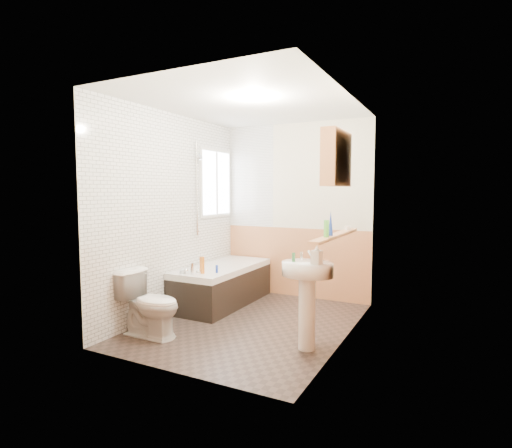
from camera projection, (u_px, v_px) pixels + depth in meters
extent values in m
plane|color=#2E2421|center=(250.00, 324.00, 4.63)|extent=(2.80, 2.80, 0.00)
plane|color=white|center=(250.00, 104.00, 4.42)|extent=(2.80, 2.80, 0.00)
cube|color=beige|center=(296.00, 211.00, 5.78)|extent=(2.20, 0.02, 2.50)
cube|color=beige|center=(170.00, 226.00, 3.28)|extent=(2.20, 0.02, 2.50)
cube|color=beige|center=(172.00, 214.00, 5.03)|extent=(0.02, 2.80, 2.50)
cube|color=beige|center=(347.00, 219.00, 4.02)|extent=(0.02, 2.80, 2.50)
cube|color=tan|center=(344.00, 292.00, 4.09)|extent=(0.01, 2.80, 1.00)
cube|color=tan|center=(173.00, 314.00, 3.36)|extent=(2.20, 0.01, 1.00)
cube|color=tan|center=(295.00, 262.00, 5.82)|extent=(2.20, 0.01, 1.00)
cube|color=white|center=(174.00, 214.00, 5.02)|extent=(0.01, 2.80, 2.50)
cube|color=white|center=(251.00, 177.00, 6.04)|extent=(0.75, 0.01, 1.50)
cube|color=white|center=(216.00, 183.00, 5.82)|extent=(0.03, 0.79, 0.99)
cube|color=white|center=(217.00, 183.00, 5.81)|extent=(0.01, 0.70, 0.90)
cube|color=white|center=(217.00, 183.00, 5.81)|extent=(0.01, 0.04, 0.90)
cube|color=black|center=(222.00, 287.00, 5.45)|extent=(0.70, 1.58, 0.45)
cube|color=white|center=(222.00, 268.00, 5.43)|extent=(0.70, 1.58, 0.08)
cube|color=white|center=(222.00, 269.00, 5.43)|extent=(0.56, 1.44, 0.04)
cylinder|color=silver|center=(192.00, 269.00, 4.81)|extent=(0.04, 0.04, 0.14)
sphere|color=silver|center=(186.00, 271.00, 4.85)|extent=(0.06, 0.06, 0.06)
sphere|color=silver|center=(198.00, 272.00, 4.77)|extent=(0.06, 0.06, 0.06)
cylinder|color=silver|center=(197.00, 189.00, 5.37)|extent=(0.02, 0.02, 1.26)
cylinder|color=silver|center=(197.00, 231.00, 5.42)|extent=(0.05, 0.05, 0.02)
cylinder|color=silver|center=(196.00, 145.00, 5.33)|extent=(0.05, 0.05, 0.02)
cylinder|color=silver|center=(199.00, 157.00, 5.32)|extent=(0.07, 0.08, 0.09)
imported|color=white|center=(150.00, 304.00, 4.21)|extent=(0.70, 0.39, 0.69)
cylinder|color=white|center=(307.00, 314.00, 3.86)|extent=(0.16, 0.16, 0.69)
ellipsoid|color=white|center=(307.00, 269.00, 3.82)|extent=(0.50, 0.40, 0.13)
cylinder|color=silver|center=(302.00, 256.00, 3.94)|extent=(0.03, 0.03, 0.08)
cylinder|color=silver|center=(320.00, 257.00, 3.85)|extent=(0.03, 0.03, 0.08)
cylinder|color=silver|center=(310.00, 254.00, 3.88)|extent=(0.02, 0.11, 0.09)
cube|color=tan|center=(336.00, 235.00, 3.94)|extent=(0.10, 1.38, 0.03)
cube|color=tan|center=(337.00, 159.00, 3.94)|extent=(0.15, 0.61, 0.55)
cube|color=silver|center=(325.00, 158.00, 3.85)|extent=(0.01, 0.23, 0.41)
cube|color=silver|center=(333.00, 160.00, 4.11)|extent=(0.01, 0.23, 0.41)
cylinder|color=#59C647|center=(326.00, 229.00, 3.64)|extent=(0.06, 0.06, 0.16)
cone|color=#19339E|center=(331.00, 223.00, 3.76)|extent=(0.06, 0.06, 0.24)
cylinder|color=silver|center=(348.00, 228.00, 4.33)|extent=(0.07, 0.07, 0.04)
imported|color=silver|center=(317.00, 260.00, 3.70)|extent=(0.12, 0.21, 0.09)
cylinder|color=#388447|center=(294.00, 257.00, 3.82)|extent=(0.03, 0.03, 0.09)
cube|color=orange|center=(202.00, 265.00, 4.87)|extent=(0.07, 0.06, 0.21)
cylinder|color=silver|center=(183.00, 272.00, 4.88)|extent=(0.08, 0.08, 0.05)
cylinder|color=#19339E|center=(217.00, 269.00, 4.91)|extent=(0.04, 0.04, 0.10)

